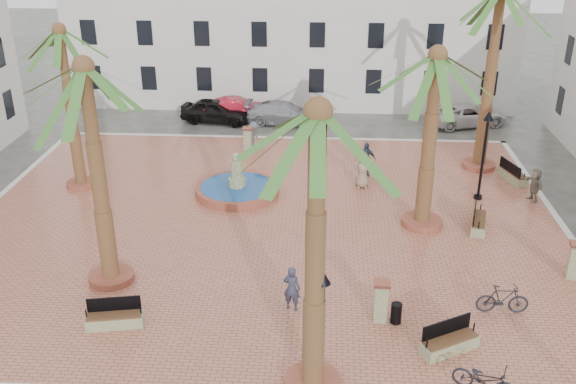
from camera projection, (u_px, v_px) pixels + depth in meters
The scene contains 32 objects.
ground at pixel (266, 224), 28.41m from camera, with size 120.00×120.00×0.00m, color #56544F.
plaza at pixel (265, 223), 28.37m from camera, with size 26.00×22.00×0.15m, color #BE6B52.
kerb_n at pixel (283, 139), 38.36m from camera, with size 26.30×0.30×0.16m, color silver.
kerb_e at pixel (565, 231), 27.65m from camera, with size 0.30×22.30×0.16m, color silver.
building_north at pixel (291, 31), 44.58m from camera, with size 30.40×7.40×9.50m.
fountain at pixel (237, 188), 30.90m from camera, with size 4.05×4.05×2.09m.
palm_nw at pixel (62, 48), 29.05m from camera, with size 4.73×4.73×7.97m.
palm_sw at pixel (87, 94), 21.01m from camera, with size 5.42×5.42×8.43m.
palm_s at pixel (317, 148), 15.69m from camera, with size 5.41×5.41×8.71m.
palm_e at pixel (436, 78), 25.36m from camera, with size 5.79×5.79×7.85m.
palm_ne at pixel (499, 11), 30.70m from camera, with size 5.63×5.63×9.47m.
bench_s at pixel (115, 319), 21.28m from camera, with size 1.94×0.91×0.98m.
bench_se at pixel (449, 343), 20.10m from camera, with size 1.98×1.46×1.02m.
bench_e at pixel (478, 222), 27.63m from camera, with size 1.03×1.99×1.00m.
bench_ne at pixel (513, 175), 32.33m from camera, with size 1.14×2.03×1.02m.
lamppost_s at pixel (322, 310), 17.66m from camera, with size 0.42×0.42×3.91m.
lamppost_e at pixel (485, 140), 29.27m from camera, with size 0.47×0.47×4.33m.
bollard_se at pixel (381, 301), 21.35m from camera, with size 0.57×0.57×1.52m.
bollard_n at pixel (248, 140), 35.67m from camera, with size 0.54×0.54×1.49m.
bollard_e at pixel (574, 260), 23.81m from camera, with size 0.61×0.61×1.48m.
litter_bin at pixel (396, 313), 21.43m from camera, with size 0.37×0.37×0.72m, color black.
cyclist_a at pixel (292, 288), 21.94m from camera, with size 0.61×0.40×1.67m, color #2F3147.
bicycle_a at pixel (485, 379), 18.29m from camera, with size 0.65×1.86×0.98m, color black.
bicycle_b at pixel (503, 299), 21.87m from camera, with size 0.51×1.79×1.08m, color black.
pedestrian_fountain_a at pixel (363, 170), 31.34m from camera, with size 0.90×0.58×1.84m, color #997A66.
pedestrian_fountain_b at pixel (366, 159), 32.74m from camera, with size 1.04×0.43×1.77m, color #3A4563.
pedestrian_north at pixel (254, 136), 36.02m from camera, with size 1.09×0.62×1.68m, color #505156.
pedestrian_east at pixel (535, 185), 29.99m from camera, with size 1.50×0.48×1.62m, color gray.
car_black at pixel (216, 111), 41.12m from camera, with size 1.81×4.49×1.53m, color black.
car_red at pixel (238, 109), 41.50m from camera, with size 1.55×4.44×1.46m, color red.
car_silver at pixel (284, 113), 40.88m from camera, with size 1.99×4.90×1.42m, color #A3A2AB.
car_white at pixel (468, 115), 40.63m from camera, with size 2.26×4.91×1.36m, color silver.
Camera 1 is at (2.54, -25.14, 13.10)m, focal length 40.00 mm.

